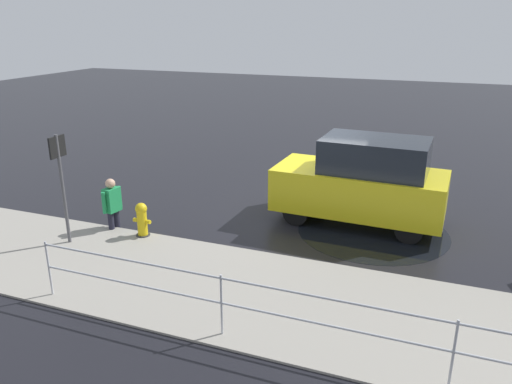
{
  "coord_description": "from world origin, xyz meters",
  "views": [
    {
      "loc": [
        -2.98,
        11.38,
        4.6
      ],
      "look_at": [
        0.8,
        1.45,
        0.9
      ],
      "focal_mm": 35.0,
      "sensor_mm": 36.0,
      "label": 1
    }
  ],
  "objects_px": {
    "moving_hatchback": "(363,181)",
    "fire_hydrant": "(142,220)",
    "sign_post": "(61,174)",
    "pedestrian": "(112,201)"
  },
  "relations": [
    {
      "from": "moving_hatchback",
      "to": "fire_hydrant",
      "type": "distance_m",
      "value": 5.11
    },
    {
      "from": "sign_post",
      "to": "fire_hydrant",
      "type": "bearing_deg",
      "value": -146.19
    },
    {
      "from": "pedestrian",
      "to": "sign_post",
      "type": "xyz_separation_m",
      "value": [
        0.43,
        1.0,
        0.9
      ]
    },
    {
      "from": "fire_hydrant",
      "to": "pedestrian",
      "type": "distance_m",
      "value": 0.91
    },
    {
      "from": "fire_hydrant",
      "to": "sign_post",
      "type": "relative_size",
      "value": 0.33
    },
    {
      "from": "moving_hatchback",
      "to": "fire_hydrant",
      "type": "relative_size",
      "value": 4.95
    },
    {
      "from": "fire_hydrant",
      "to": "sign_post",
      "type": "xyz_separation_m",
      "value": [
        1.29,
        0.86,
        1.18
      ]
    },
    {
      "from": "moving_hatchback",
      "to": "sign_post",
      "type": "relative_size",
      "value": 1.65
    },
    {
      "from": "moving_hatchback",
      "to": "pedestrian",
      "type": "xyz_separation_m",
      "value": [
        5.23,
        2.43,
        -0.34
      ]
    },
    {
      "from": "fire_hydrant",
      "to": "sign_post",
      "type": "height_order",
      "value": "sign_post"
    }
  ]
}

